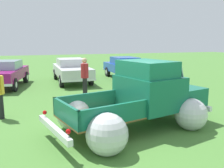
% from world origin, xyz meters
% --- Properties ---
extents(ground_plane, '(80.00, 80.00, 0.00)m').
position_xyz_m(ground_plane, '(0.00, 0.00, 0.00)').
color(ground_plane, '#477A33').
extents(vintage_pickup_truck, '(4.92, 3.50, 1.96)m').
position_xyz_m(vintage_pickup_truck, '(0.38, 0.08, 0.76)').
color(vintage_pickup_truck, black).
rests_on(vintage_pickup_truck, ground).
extents(show_car_0, '(2.63, 4.42, 1.43)m').
position_xyz_m(show_car_0, '(-3.77, 8.22, 0.78)').
color(show_car_0, black).
rests_on(show_car_0, ground).
extents(show_car_1, '(1.92, 4.65, 1.43)m').
position_xyz_m(show_car_1, '(-0.06, 8.57, 0.78)').
color(show_car_1, black).
rests_on(show_car_1, ground).
extents(show_car_2, '(1.87, 4.62, 1.43)m').
position_xyz_m(show_car_2, '(3.55, 8.64, 0.78)').
color(show_car_2, black).
rests_on(show_car_2, ground).
extents(spectator_1, '(0.37, 0.54, 1.74)m').
position_xyz_m(spectator_1, '(-0.23, 4.47, 1.00)').
color(spectator_1, black).
rests_on(spectator_1, ground).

